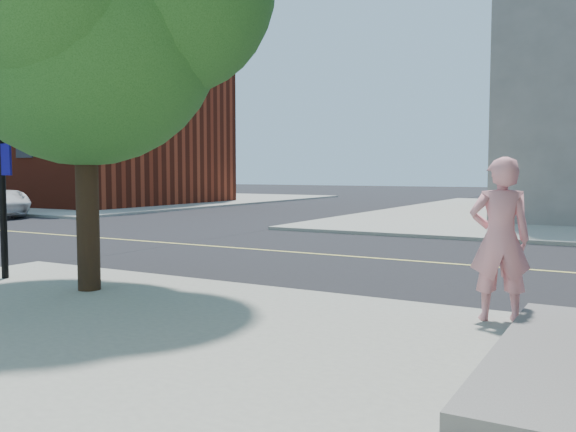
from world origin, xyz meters
The scene contains 6 objects.
ground centered at (0.00, 0.00, 0.00)m, with size 140.00×140.00×0.00m, color black.
road_ew centered at (0.00, 4.50, 0.01)m, with size 140.00×9.00×0.01m, color black.
sidewalk_nw centered at (-23.00, 21.50, 0.06)m, with size 26.00×25.00×0.12m, color gray.
church centered at (-20.00, 18.00, 7.18)m, with size 15.20×12.00×14.40m.
office_block centered at (-32.00, 21.98, 9.12)m, with size 12.00×14.08×18.00m.
man_on_phone centered at (8.10, -0.55, 1.12)m, with size 0.73×0.48×2.00m, color pink.
Camera 1 is at (9.50, -8.26, 1.94)m, focal length 38.27 mm.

